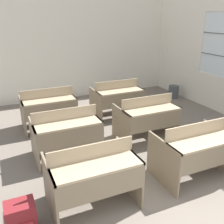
{
  "coord_description": "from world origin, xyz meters",
  "views": [
    {
      "loc": [
        -1.85,
        -0.85,
        2.27
      ],
      "look_at": [
        -0.17,
        2.87,
        0.72
      ],
      "focal_mm": 42.0,
      "sensor_mm": 36.0,
      "label": 1
    }
  ],
  "objects": [
    {
      "name": "bench_third_right",
      "position": [
        0.6,
        4.31,
        0.44
      ],
      "size": [
        1.06,
        0.75,
        0.85
      ],
      "color": "#7D6E57",
      "rests_on": "ground_plane"
    },
    {
      "name": "bench_front_right",
      "position": [
        0.58,
        1.67,
        0.44
      ],
      "size": [
        1.06,
        0.75,
        0.85
      ],
      "color": "#7C6D56",
      "rests_on": "ground_plane"
    },
    {
      "name": "wastepaper_bin",
      "position": [
        2.68,
        4.94,
        0.17
      ],
      "size": [
        0.28,
        0.28,
        0.35
      ],
      "color": "#474C51",
      "rests_on": "ground_plane"
    },
    {
      "name": "schoolbag",
      "position": [
        -1.83,
        1.63,
        0.18
      ],
      "size": [
        0.32,
        0.26,
        0.36
      ],
      "color": "maroon",
      "rests_on": "ground_plane"
    },
    {
      "name": "bench_front_left",
      "position": [
        -0.96,
        1.7,
        0.44
      ],
      "size": [
        1.06,
        0.75,
        0.85
      ],
      "color": "#7D6D56",
      "rests_on": "ground_plane"
    },
    {
      "name": "bench_third_left",
      "position": [
        -0.96,
        4.3,
        0.44
      ],
      "size": [
        1.06,
        0.75,
        0.85
      ],
      "color": "#7E6E57",
      "rests_on": "ground_plane"
    },
    {
      "name": "wall_back",
      "position": [
        0.0,
        6.22,
        1.39
      ],
      "size": [
        6.07,
        0.06,
        2.78
      ],
      "color": "white",
      "rests_on": "ground_plane"
    },
    {
      "name": "bench_second_left",
      "position": [
        -0.94,
        2.99,
        0.44
      ],
      "size": [
        1.06,
        0.75,
        0.85
      ],
      "color": "#83735D",
      "rests_on": "ground_plane"
    },
    {
      "name": "bench_second_right",
      "position": [
        0.61,
        3.01,
        0.44
      ],
      "size": [
        1.06,
        0.75,
        0.85
      ],
      "color": "#7F6F58",
      "rests_on": "ground_plane"
    }
  ]
}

